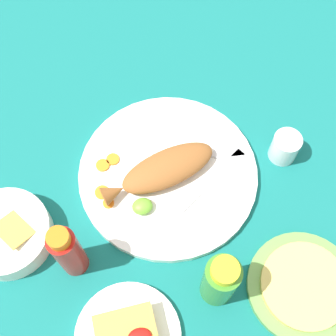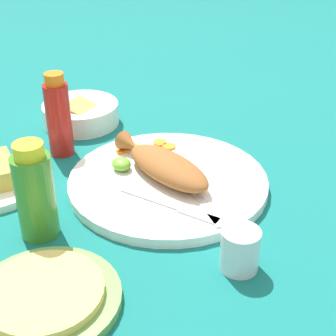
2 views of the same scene
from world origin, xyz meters
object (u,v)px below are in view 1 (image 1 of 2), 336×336
object	(u,v)px
fork_far	(216,177)
guacamole_bowl	(6,233)
hot_sauce_bottle_red	(68,252)
salt_cup	(284,148)
fork_near	(209,155)
main_plate	(168,174)
tortilla_plate	(303,287)
side_plate_fries	(128,336)
hot_sauce_bottle_green	(220,281)
fried_fish	(163,170)

from	to	relation	value
fork_far	guacamole_bowl	xyz separation A→B (m)	(-0.41, -0.02, 0.01)
hot_sauce_bottle_red	salt_cup	xyz separation A→B (m)	(0.45, 0.12, -0.05)
fork_near	salt_cup	xyz separation A→B (m)	(0.15, -0.02, 0.01)
fork_near	guacamole_bowl	bearing A→B (deg)	-163.57
salt_cup	main_plate	bearing A→B (deg)	177.85
tortilla_plate	side_plate_fries	bearing A→B (deg)	-178.92
salt_cup	guacamole_bowl	bearing A→B (deg)	-175.58
fork_far	hot_sauce_bottle_green	xyz separation A→B (m)	(-0.06, -0.21, 0.06)
fried_fish	salt_cup	size ratio (longest dim) A/B	3.74
fork_far	tortilla_plate	bearing A→B (deg)	-100.70
hot_sauce_bottle_green	salt_cup	xyz separation A→B (m)	(0.21, 0.23, -0.05)
fork_near	hot_sauce_bottle_green	bearing A→B (deg)	-96.22
hot_sauce_bottle_green	side_plate_fries	bearing A→B (deg)	-166.45
tortilla_plate	main_plate	bearing A→B (deg)	123.52
side_plate_fries	hot_sauce_bottle_red	bearing A→B (deg)	114.14
hot_sauce_bottle_red	fork_far	bearing A→B (deg)	18.19
main_plate	fork_far	world-z (taller)	fork_far
main_plate	tortilla_plate	distance (m)	0.33
tortilla_plate	fork_near	bearing A→B (deg)	107.55
fork_far	hot_sauce_bottle_red	size ratio (longest dim) A/B	0.98
fork_near	hot_sauce_bottle_red	distance (m)	0.34
main_plate	hot_sauce_bottle_red	xyz separation A→B (m)	(-0.21, -0.13, 0.07)
guacamole_bowl	main_plate	bearing A→B (deg)	9.25
hot_sauce_bottle_green	salt_cup	size ratio (longest dim) A/B	2.46
main_plate	side_plate_fries	distance (m)	0.32
side_plate_fries	tortilla_plate	world-z (taller)	same
fork_near	salt_cup	distance (m)	0.15
hot_sauce_bottle_red	tortilla_plate	size ratio (longest dim) A/B	0.83
hot_sauce_bottle_red	tortilla_plate	distance (m)	0.42
side_plate_fries	fork_far	bearing A→B (deg)	47.16
fried_fish	fork_near	bearing A→B (deg)	-2.44
hot_sauce_bottle_green	fork_far	bearing A→B (deg)	74.21
hot_sauce_bottle_green	salt_cup	bearing A→B (deg)	47.85
salt_cup	fried_fish	bearing A→B (deg)	178.46
salt_cup	hot_sauce_bottle_green	bearing A→B (deg)	-132.15
salt_cup	side_plate_fries	size ratio (longest dim) A/B	0.35
fork_near	hot_sauce_bottle_red	world-z (taller)	hot_sauce_bottle_red
fork_far	fork_near	bearing A→B (deg)	55.90
side_plate_fries	guacamole_bowl	size ratio (longest dim) A/B	1.10
side_plate_fries	main_plate	bearing A→B (deg)	63.35
hot_sauce_bottle_red	main_plate	bearing A→B (deg)	32.21
main_plate	guacamole_bowl	distance (m)	0.33
fried_fish	fork_near	distance (m)	0.10
guacamole_bowl	salt_cup	bearing A→B (deg)	4.42
fork_far	salt_cup	xyz separation A→B (m)	(0.15, 0.02, 0.01)
hot_sauce_bottle_red	guacamole_bowl	size ratio (longest dim) A/B	1.00
fried_fish	hot_sauce_bottle_green	world-z (taller)	hot_sauce_bottle_green
hot_sauce_bottle_green	tortilla_plate	size ratio (longest dim) A/B	0.78
hot_sauce_bottle_green	side_plate_fries	size ratio (longest dim) A/B	0.86
salt_cup	tortilla_plate	distance (m)	0.27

